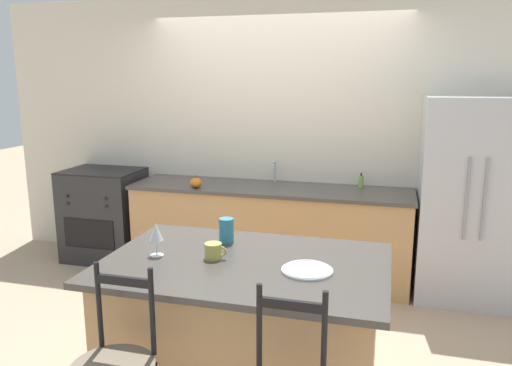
% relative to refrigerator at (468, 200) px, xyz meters
% --- Properties ---
extents(ground_plane, '(18.00, 18.00, 0.00)m').
position_rel_refrigerator_xyz_m(ground_plane, '(-1.76, -0.37, -0.88)').
color(ground_plane, tan).
extents(wall_back, '(6.00, 0.07, 2.70)m').
position_rel_refrigerator_xyz_m(wall_back, '(-1.76, 0.36, 0.47)').
color(wall_back, beige).
rests_on(wall_back, ground_plane).
extents(back_counter, '(2.67, 0.70, 0.90)m').
position_rel_refrigerator_xyz_m(back_counter, '(-1.76, 0.02, -0.43)').
color(back_counter, tan).
rests_on(back_counter, ground_plane).
extents(sink_faucet, '(0.02, 0.13, 0.22)m').
position_rel_refrigerator_xyz_m(sink_faucet, '(-1.76, 0.22, 0.15)').
color(sink_faucet, '#ADAFB5').
rests_on(sink_faucet, back_counter).
extents(kitchen_island, '(1.52, 1.01, 0.95)m').
position_rel_refrigerator_xyz_m(kitchen_island, '(-1.40, -2.07, -0.40)').
color(kitchen_island, tan).
rests_on(kitchen_island, ground_plane).
extents(refrigerator, '(0.82, 0.70, 1.76)m').
position_rel_refrigerator_xyz_m(refrigerator, '(0.00, 0.00, 0.00)').
color(refrigerator, '#BCBCC1').
rests_on(refrigerator, ground_plane).
extents(oven_range, '(0.78, 0.62, 0.97)m').
position_rel_refrigerator_xyz_m(oven_range, '(-3.57, 0.03, -0.40)').
color(oven_range, '#28282B').
rests_on(oven_range, ground_plane).
extents(dinner_plate, '(0.26, 0.26, 0.02)m').
position_rel_refrigerator_xyz_m(dinner_plate, '(-1.05, -2.13, 0.08)').
color(dinner_plate, white).
rests_on(dinner_plate, kitchen_island).
extents(wine_glass, '(0.08, 0.08, 0.19)m').
position_rel_refrigerator_xyz_m(wine_glass, '(-1.89, -2.12, 0.21)').
color(wine_glass, white).
rests_on(wine_glass, kitchen_island).
extents(coffee_mug, '(0.12, 0.09, 0.09)m').
position_rel_refrigerator_xyz_m(coffee_mug, '(-1.57, -2.08, 0.12)').
color(coffee_mug, '#C1B251').
rests_on(coffee_mug, kitchen_island).
extents(tumbler_cup, '(0.09, 0.09, 0.15)m').
position_rel_refrigerator_xyz_m(tumbler_cup, '(-1.59, -1.80, 0.15)').
color(tumbler_cup, teal).
rests_on(tumbler_cup, kitchen_island).
extents(pumpkin_decoration, '(0.12, 0.12, 0.12)m').
position_rel_refrigerator_xyz_m(pumpkin_decoration, '(-2.42, -0.21, 0.06)').
color(pumpkin_decoration, orange).
rests_on(pumpkin_decoration, back_counter).
extents(soap_bottle, '(0.05, 0.05, 0.14)m').
position_rel_refrigerator_xyz_m(soap_bottle, '(-0.92, 0.22, 0.07)').
color(soap_bottle, '#89B260').
rests_on(soap_bottle, back_counter).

